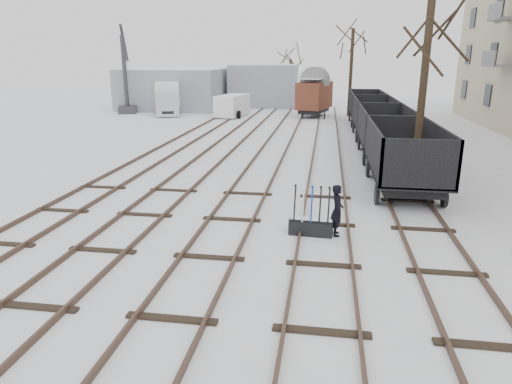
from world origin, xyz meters
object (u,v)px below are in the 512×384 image
Objects in this scene: crane at (127,91)px; lorry at (167,98)px; box_van_wagon at (314,94)px; worker at (337,210)px; freight_wagon_a at (403,166)px; panel_van at (232,105)px; ground_frame at (311,226)px.

lorry is at bearing -18.78° from crane.
worker is at bearing -71.24° from box_van_wagon.
lorry is (-18.04, 23.76, 0.54)m from freight_wagon_a.
crane reaches higher than freight_wagon_a.
box_van_wagon reaches higher than lorry.
freight_wagon_a is 1.37× the size of panel_van.
ground_frame is 0.23× the size of freight_wagon_a.
box_van_wagon reaches higher than panel_van.
panel_van is (-8.92, 27.96, 0.23)m from worker.
panel_van is at bearing 11.82° from worker.
crane is at bearing 127.32° from ground_frame.
freight_wagon_a is at bearing -32.40° from worker.
box_van_wagon is (-4.24, 23.61, 0.99)m from freight_wagon_a.
freight_wagon_a reaches higher than worker.
worker is 0.19× the size of crane.
freight_wagon_a reaches higher than panel_van.
ground_frame is at bearing -72.72° from box_van_wagon.
box_van_wagon is at bearing 17.21° from panel_van.
ground_frame is at bearing -122.14° from freight_wagon_a.
panel_van is at bearing 117.08° from freight_wagon_a.
lorry reaches higher than ground_frame.
panel_van is 10.57m from crane.
crane is at bearing 132.83° from freight_wagon_a.
worker is 0.32× the size of box_van_wagon.
lorry is at bearing -164.98° from box_van_wagon.
crane is at bearing 27.80° from worker.
ground_frame is 0.32× the size of panel_van.
panel_van is (6.47, -1.12, -0.52)m from lorry.
worker is 0.24× the size of freight_wagon_a.
lorry is 0.84× the size of crane.
crane reaches higher than worker.
worker is 5.95m from freight_wagon_a.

